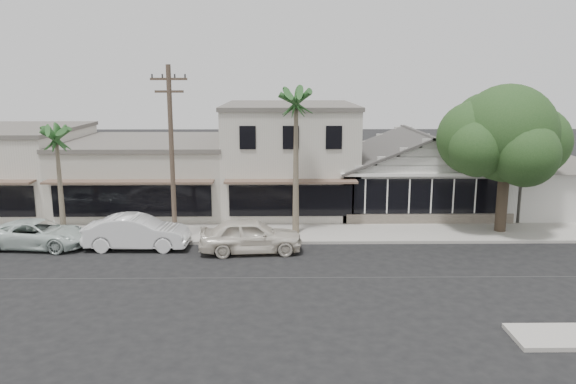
{
  "coord_description": "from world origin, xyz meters",
  "views": [
    {
      "loc": [
        -3.53,
        -22.66,
        8.38
      ],
      "look_at": [
        -3.18,
        6.0,
        2.51
      ],
      "focal_mm": 35.0,
      "sensor_mm": 36.0,
      "label": 1
    }
  ],
  "objects_px": {
    "car_0": "(251,235)",
    "car_2": "(38,234)",
    "utility_pole": "(172,151)",
    "shade_tree": "(504,136)",
    "car_1": "(137,232)"
  },
  "relations": [
    {
      "from": "car_2",
      "to": "car_0",
      "type": "bearing_deg",
      "value": -88.66
    },
    {
      "from": "car_0",
      "to": "car_2",
      "type": "relative_size",
      "value": 0.99
    },
    {
      "from": "utility_pole",
      "to": "shade_tree",
      "type": "height_order",
      "value": "utility_pole"
    },
    {
      "from": "car_2",
      "to": "utility_pole",
      "type": "bearing_deg",
      "value": -77.97
    },
    {
      "from": "car_1",
      "to": "car_2",
      "type": "relative_size",
      "value": 1.02
    },
    {
      "from": "car_1",
      "to": "car_0",
      "type": "bearing_deg",
      "value": -95.89
    },
    {
      "from": "utility_pole",
      "to": "car_0",
      "type": "xyz_separation_m",
      "value": [
        3.97,
        -1.59,
        -3.94
      ]
    },
    {
      "from": "car_0",
      "to": "car_2",
      "type": "xyz_separation_m",
      "value": [
        -10.68,
        0.9,
        -0.15
      ]
    },
    {
      "from": "utility_pole",
      "to": "car_2",
      "type": "distance_m",
      "value": 7.88
    },
    {
      "from": "car_1",
      "to": "car_2",
      "type": "xyz_separation_m",
      "value": [
        -5.0,
        0.22,
        -0.14
      ]
    },
    {
      "from": "car_1",
      "to": "shade_tree",
      "type": "xyz_separation_m",
      "value": [
        19.07,
        2.79,
        4.47
      ]
    },
    {
      "from": "car_1",
      "to": "car_2",
      "type": "height_order",
      "value": "car_1"
    },
    {
      "from": "car_1",
      "to": "car_2",
      "type": "bearing_deg",
      "value": 88.3
    },
    {
      "from": "utility_pole",
      "to": "car_0",
      "type": "bearing_deg",
      "value": -21.8
    },
    {
      "from": "car_0",
      "to": "car_2",
      "type": "height_order",
      "value": "car_0"
    }
  ]
}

